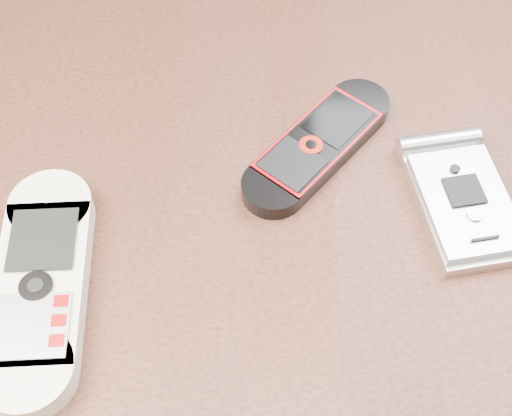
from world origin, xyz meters
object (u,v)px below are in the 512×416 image
object	(u,v)px
table	(249,295)
nokia_white	(41,284)
nokia_black_red	(318,145)
motorola_razr	(463,201)

from	to	relation	value
table	nokia_white	xyz separation A→B (m)	(-0.12, -0.05, 0.11)
table	nokia_black_red	bearing A→B (deg)	49.51
nokia_white	nokia_black_red	size ratio (longest dim) A/B	1.17
nokia_white	table	bearing A→B (deg)	21.04
nokia_white	motorola_razr	size ratio (longest dim) A/B	1.49
table	nokia_black_red	world-z (taller)	nokia_black_red
nokia_white	motorola_razr	world-z (taller)	nokia_white
nokia_black_red	motorola_razr	world-z (taller)	motorola_razr
table	nokia_white	world-z (taller)	nokia_white
table	nokia_white	bearing A→B (deg)	-155.87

